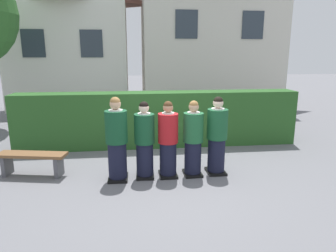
{
  "coord_description": "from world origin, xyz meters",
  "views": [
    {
      "loc": [
        -0.69,
        -5.83,
        2.44
      ],
      "look_at": [
        0.0,
        0.0,
        1.05
      ],
      "focal_mm": 32.57,
      "sensor_mm": 36.0,
      "label": 1
    }
  ],
  "objects_px": {
    "student_in_red_blazer": "(168,141)",
    "student_front_row_1": "(145,142)",
    "student_front_row_3": "(193,140)",
    "student_front_row_4": "(217,137)",
    "wooden_bench": "(32,159)",
    "student_front_row_0": "(117,141)"
  },
  "relations": [
    {
      "from": "student_front_row_0",
      "to": "student_in_red_blazer",
      "type": "bearing_deg",
      "value": 3.34
    },
    {
      "from": "student_front_row_3",
      "to": "wooden_bench",
      "type": "xyz_separation_m",
      "value": [
        -3.26,
        0.33,
        -0.39
      ]
    },
    {
      "from": "wooden_bench",
      "to": "student_front_row_0",
      "type": "bearing_deg",
      "value": -12.77
    },
    {
      "from": "student_front_row_3",
      "to": "wooden_bench",
      "type": "bearing_deg",
      "value": 174.27
    },
    {
      "from": "student_front_row_0",
      "to": "student_front_row_4",
      "type": "relative_size",
      "value": 1.03
    },
    {
      "from": "student_front_row_3",
      "to": "student_front_row_4",
      "type": "bearing_deg",
      "value": 5.2
    },
    {
      "from": "student_in_red_blazer",
      "to": "student_front_row_4",
      "type": "distance_m",
      "value": 1.02
    },
    {
      "from": "student_in_red_blazer",
      "to": "student_front_row_1",
      "type": "bearing_deg",
      "value": 178.47
    },
    {
      "from": "student_front_row_1",
      "to": "wooden_bench",
      "type": "distance_m",
      "value": 2.34
    },
    {
      "from": "student_front_row_4",
      "to": "wooden_bench",
      "type": "bearing_deg",
      "value": 175.74
    },
    {
      "from": "student_in_red_blazer",
      "to": "wooden_bench",
      "type": "xyz_separation_m",
      "value": [
        -2.75,
        0.34,
        -0.39
      ]
    },
    {
      "from": "student_front_row_3",
      "to": "wooden_bench",
      "type": "relative_size",
      "value": 1.07
    },
    {
      "from": "student_front_row_0",
      "to": "student_front_row_1",
      "type": "distance_m",
      "value": 0.55
    },
    {
      "from": "student_front_row_0",
      "to": "student_front_row_3",
      "type": "bearing_deg",
      "value": 2.51
    },
    {
      "from": "student_front_row_0",
      "to": "student_front_row_4",
      "type": "bearing_deg",
      "value": 3.19
    },
    {
      "from": "student_front_row_1",
      "to": "student_front_row_0",
      "type": "bearing_deg",
      "value": -172.46
    },
    {
      "from": "student_front_row_4",
      "to": "wooden_bench",
      "type": "height_order",
      "value": "student_front_row_4"
    },
    {
      "from": "student_front_row_4",
      "to": "student_front_row_1",
      "type": "bearing_deg",
      "value": -178.41
    },
    {
      "from": "student_front_row_0",
      "to": "student_front_row_3",
      "type": "xyz_separation_m",
      "value": [
        1.52,
        0.07,
        -0.05
      ]
    },
    {
      "from": "student_front_row_0",
      "to": "student_front_row_3",
      "type": "distance_m",
      "value": 1.53
    },
    {
      "from": "student_front_row_3",
      "to": "student_front_row_1",
      "type": "bearing_deg",
      "value": 179.72
    },
    {
      "from": "student_front_row_3",
      "to": "student_front_row_4",
      "type": "relative_size",
      "value": 0.96
    }
  ]
}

